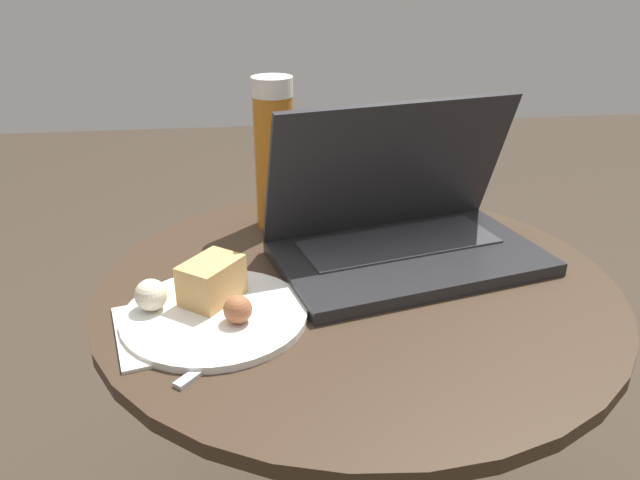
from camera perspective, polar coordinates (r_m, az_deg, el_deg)
name	(u,v)px	position (r m, az deg, el deg)	size (l,w,h in m)	color
table	(354,371)	(0.91, 3.15, -11.89)	(0.69, 0.69, 0.54)	black
napkin	(203,322)	(0.75, -10.69, -7.38)	(0.22, 0.18, 0.00)	silver
laptop	(402,227)	(0.89, 7.55, 1.19)	(0.40, 0.30, 0.22)	#232326
beer_glass	(274,154)	(0.96, -4.21, 7.84)	(0.06, 0.06, 0.23)	#C6701E
snack_plate	(210,304)	(0.76, -10.01, -5.77)	(0.22, 0.22, 0.06)	white
fork	(245,338)	(0.71, -6.83, -8.88)	(0.13, 0.15, 0.00)	#B2B2B7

